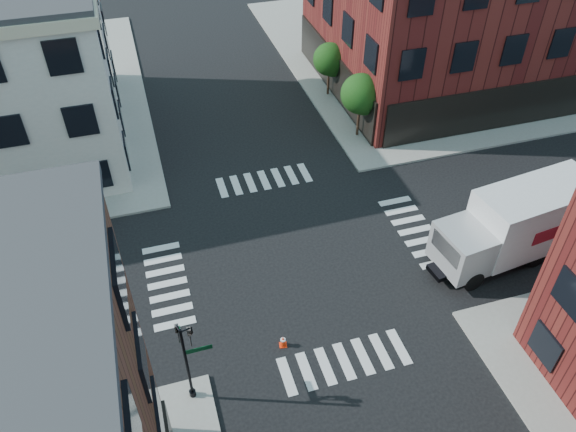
# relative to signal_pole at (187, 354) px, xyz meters

# --- Properties ---
(ground) EXTENTS (120.00, 120.00, 0.00)m
(ground) POSITION_rel_signal_pole_xyz_m (6.72, 6.68, -2.86)
(ground) COLOR black
(ground) RESTS_ON ground
(sidewalk_ne) EXTENTS (30.00, 30.00, 0.15)m
(sidewalk_ne) POSITION_rel_signal_pole_xyz_m (27.72, 27.68, -2.78)
(sidewalk_ne) COLOR gray
(sidewalk_ne) RESTS_ON ground
(building_ne) EXTENTS (25.00, 16.00, 12.00)m
(building_ne) POSITION_rel_signal_pole_xyz_m (27.22, 22.68, 3.14)
(building_ne) COLOR #481212
(building_ne) RESTS_ON ground
(tree_near) EXTENTS (2.69, 2.69, 4.49)m
(tree_near) POSITION_rel_signal_pole_xyz_m (14.28, 16.65, 0.30)
(tree_near) COLOR black
(tree_near) RESTS_ON ground
(tree_far) EXTENTS (2.43, 2.43, 4.07)m
(tree_far) POSITION_rel_signal_pole_xyz_m (14.28, 22.65, 0.02)
(tree_far) COLOR black
(tree_far) RESTS_ON ground
(signal_pole) EXTENTS (1.29, 1.24, 4.60)m
(signal_pole) POSITION_rel_signal_pole_xyz_m (0.00, 0.00, 0.00)
(signal_pole) COLOR black
(signal_pole) RESTS_ON ground
(box_truck) EXTENTS (9.35, 3.83, 4.14)m
(box_truck) POSITION_rel_signal_pole_xyz_m (17.79, 3.55, -0.71)
(box_truck) COLOR silver
(box_truck) RESTS_ON ground
(traffic_cone) EXTENTS (0.40, 0.40, 0.63)m
(traffic_cone) POSITION_rel_signal_pole_xyz_m (4.33, 1.31, -2.55)
(traffic_cone) COLOR #FF2F0B
(traffic_cone) RESTS_ON ground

